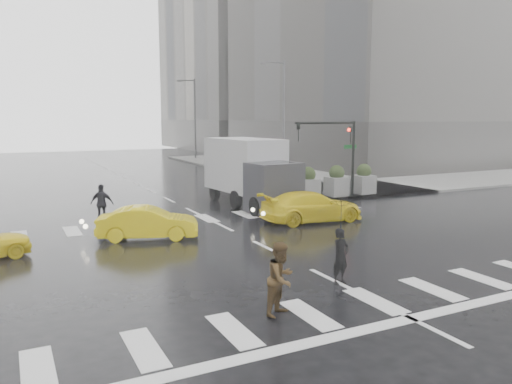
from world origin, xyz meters
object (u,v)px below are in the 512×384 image
traffic_signal_pole (340,144)px  taxi_mid (148,223)px  box_truck (252,171)px  pedestrian_brown (281,279)px

traffic_signal_pole → taxi_mid: bearing=-159.2°
taxi_mid → box_truck: size_ratio=0.57×
traffic_signal_pole → pedestrian_brown: (-11.60, -13.68, -2.33)m
traffic_signal_pole → taxi_mid: traffic_signal_pole is taller
pedestrian_brown → box_truck: box_truck is taller
pedestrian_brown → taxi_mid: bearing=66.9°
traffic_signal_pole → pedestrian_brown: size_ratio=2.53×
traffic_signal_pole → box_truck: 5.76m
taxi_mid → box_truck: bearing=-35.1°
pedestrian_brown → traffic_signal_pole: bearing=20.9°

